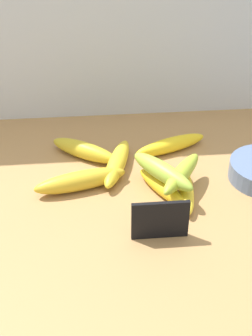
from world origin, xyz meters
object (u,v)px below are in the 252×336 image
(banana_6, at_px, (163,171))
(banana_7, at_px, (182,174))
(banana_2, at_px, (171,145))
(banana_5, at_px, (84,150))
(chalkboard_sign, at_px, (160,221))
(banana_1, at_px, (81,181))
(banana_0, at_px, (117,163))
(banana_3, at_px, (163,188))
(banana_4, at_px, (186,190))

(banana_6, xyz_separation_m, banana_7, (0.04, -0.01, -0.00))
(banana_2, distance_m, banana_5, 0.21)
(chalkboard_sign, relative_size, banana_1, 0.53)
(banana_0, xyz_separation_m, banana_5, (-0.07, 0.06, 0.00))
(banana_3, relative_size, banana_6, 0.93)
(banana_4, relative_size, banana_7, 0.98)
(chalkboard_sign, distance_m, banana_4, 0.15)
(banana_2, relative_size, banana_7, 1.14)
(banana_5, bearing_deg, banana_4, -38.81)
(banana_2, bearing_deg, banana_4, -89.26)
(banana_2, xyz_separation_m, banana_3, (-0.05, -0.17, -0.00))
(chalkboard_sign, height_order, banana_0, chalkboard_sign)
(banana_2, relative_size, banana_6, 1.10)
(banana_7, bearing_deg, banana_4, -58.35)
(banana_6, bearing_deg, banana_3, -83.33)
(banana_2, distance_m, banana_3, 0.18)
(banana_0, distance_m, banana_3, 0.14)
(banana_2, height_order, banana_4, banana_2)
(banana_4, bearing_deg, chalkboard_sign, -121.81)
(chalkboard_sign, bearing_deg, banana_5, 115.19)
(banana_1, bearing_deg, banana_7, -8.65)
(banana_3, distance_m, banana_4, 0.05)
(banana_3, distance_m, banana_5, 0.23)
(banana_0, bearing_deg, banana_6, -44.78)
(banana_0, xyz_separation_m, banana_7, (0.13, -0.10, 0.03))
(chalkboard_sign, relative_size, banana_5, 0.61)
(chalkboard_sign, bearing_deg, banana_0, 105.31)
(banana_0, distance_m, banana_7, 0.17)
(banana_0, distance_m, banana_4, 0.18)
(banana_1, xyz_separation_m, banana_4, (0.22, -0.05, -0.01))
(banana_0, distance_m, banana_5, 0.10)
(banana_1, bearing_deg, banana_3, -11.51)
(banana_1, bearing_deg, banana_6, -8.24)
(banana_5, bearing_deg, banana_0, -39.24)
(banana_4, distance_m, banana_5, 0.28)
(banana_2, bearing_deg, chalkboard_sign, -103.60)
(banana_0, height_order, banana_6, banana_6)
(banana_3, distance_m, banana_6, 0.04)
(banana_4, bearing_deg, banana_0, 141.43)
(banana_3, bearing_deg, banana_4, -13.07)
(banana_1, bearing_deg, chalkboard_sign, -48.64)
(banana_5, relative_size, banana_6, 1.03)
(chalkboard_sign, bearing_deg, banana_4, 58.19)
(banana_1, xyz_separation_m, banana_6, (0.18, -0.03, 0.03))
(banana_4, bearing_deg, banana_1, 168.16)
(chalkboard_sign, xyz_separation_m, banana_7, (0.07, 0.14, 0.01))
(chalkboard_sign, height_order, banana_7, chalkboard_sign)
(banana_6, relative_size, banana_7, 1.04)
(banana_1, distance_m, banana_7, 0.22)
(banana_3, relative_size, banana_5, 0.90)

